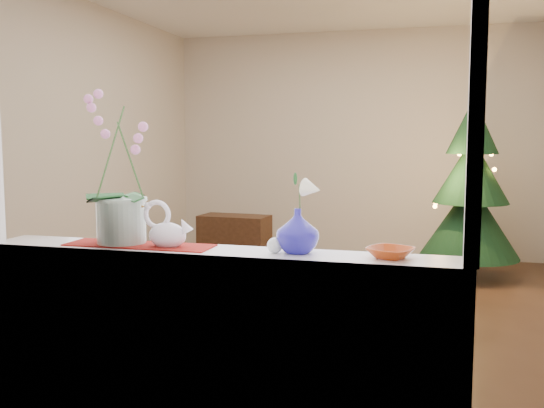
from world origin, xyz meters
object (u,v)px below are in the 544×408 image
(amber_dish, at_px, (390,253))
(blue_vase, at_px, (298,227))
(paperweight, at_px, (275,245))
(side_table, at_px, (235,241))
(orchid_pot, at_px, (120,167))
(swan, at_px, (167,225))
(xmas_tree, at_px, (471,189))

(amber_dish, bearing_deg, blue_vase, 178.21)
(paperweight, distance_m, side_table, 4.14)
(orchid_pot, xyz_separation_m, swan, (0.25, -0.03, -0.26))
(orchid_pot, relative_size, xmas_tree, 0.40)
(side_table, bearing_deg, blue_vase, -63.11)
(orchid_pot, bearing_deg, amber_dish, -0.56)
(blue_vase, bearing_deg, paperweight, -160.80)
(orchid_pot, bearing_deg, side_table, 100.91)
(swan, bearing_deg, xmas_tree, 79.91)
(amber_dish, height_order, xmas_tree, xmas_tree)
(orchid_pot, relative_size, blue_vase, 3.24)
(amber_dish, relative_size, xmas_tree, 0.09)
(blue_vase, height_order, side_table, blue_vase)
(amber_dish, xyz_separation_m, xmas_tree, (0.51, 3.91, -0.03))
(paperweight, distance_m, amber_dish, 0.49)
(blue_vase, xyz_separation_m, paperweight, (-0.09, -0.03, -0.08))
(orchid_pot, height_order, side_table, orchid_pot)
(swan, relative_size, amber_dish, 1.52)
(blue_vase, relative_size, side_table, 0.29)
(amber_dish, bearing_deg, orchid_pot, 179.44)
(paperweight, bearing_deg, side_table, 111.30)
(blue_vase, bearing_deg, swan, -177.14)
(orchid_pot, bearing_deg, blue_vase, 0.01)
(paperweight, bearing_deg, xmas_tree, 75.65)
(orchid_pot, height_order, paperweight, orchid_pot)
(paperweight, bearing_deg, amber_dish, 2.34)
(orchid_pot, height_order, swan, orchid_pot)
(swan, height_order, amber_dish, swan)
(amber_dish, distance_m, xmas_tree, 3.94)
(orchid_pot, height_order, amber_dish, orchid_pot)
(orchid_pot, height_order, blue_vase, orchid_pot)
(orchid_pot, relative_size, swan, 3.00)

